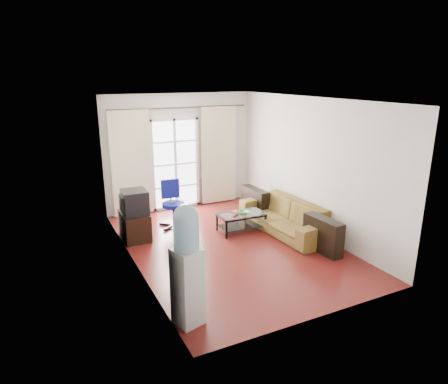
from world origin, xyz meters
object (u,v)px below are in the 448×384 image
Objects in this scene: sofa at (285,216)px; crt_tv at (134,202)px; coffee_table at (241,220)px; water_cooler at (187,263)px; tv_stand at (135,226)px; task_chair at (173,213)px.

crt_tv is (-2.85, 0.94, 0.44)m from sofa.
sofa is at bearing -26.51° from coffee_table.
water_cooler reaches higher than coffee_table.
sofa is 3.62m from water_cooler.
coffee_table is 0.59× the size of water_cooler.
sofa is at bearing -19.25° from tv_stand.
water_cooler is at bearing -57.73° from sofa.
water_cooler reaches higher than task_chair.
task_chair is 0.61× the size of water_cooler.
water_cooler is (-2.12, -2.47, 0.60)m from coffee_table.
tv_stand is at bearing -157.46° from task_chair.
water_cooler is (-0.98, -3.36, 0.56)m from task_chair.
crt_tv is 0.53× the size of task_chair.
tv_stand is 0.45× the size of water_cooler.
task_chair is at bearing 142.19° from coffee_table.
water_cooler is (-0.07, -3.01, 0.08)m from crt_tv.
task_chair is at bearing 22.82° from crt_tv.
crt_tv is at bearing 165.28° from coffee_table.
coffee_table is 0.97× the size of task_chair.
coffee_table is (-0.80, 0.40, -0.08)m from sofa.
coffee_table is 1.83× the size of crt_tv.
crt_tv is (-2.05, 0.54, 0.52)m from coffee_table.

